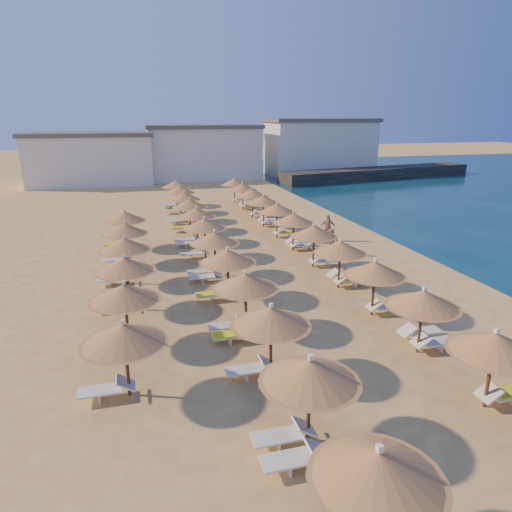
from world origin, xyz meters
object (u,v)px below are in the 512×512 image
object	(u,v)px
jetty	(378,173)
parasol_row_west	(209,231)
beachgoer_b	(331,242)
beachgoer_c	(327,228)
parasol_row_east	(303,225)

from	to	relation	value
jetty	parasol_row_west	xyz separation A→B (m)	(-29.40, -32.23, 1.39)
parasol_row_west	beachgoer_b	distance (m)	7.95
jetty	beachgoer_c	xyz separation A→B (m)	(-20.36, -28.76, 0.20)
parasol_row_west	beachgoer_c	distance (m)	9.75
beachgoer_c	beachgoer_b	distance (m)	3.50
jetty	parasol_row_west	size ratio (longest dim) A/B	0.73
parasol_row_west	beachgoer_c	world-z (taller)	parasol_row_west
jetty	parasol_row_east	size ratio (longest dim) A/B	0.73
beachgoer_b	beachgoer_c	bearing A→B (deg)	144.15
parasol_row_east	parasol_row_west	distance (m)	5.84
jetty	parasol_row_east	xyz separation A→B (m)	(-23.56, -32.23, 1.39)
jetty	parasol_row_east	world-z (taller)	parasol_row_east
parasol_row_east	beachgoer_c	world-z (taller)	parasol_row_east
jetty	parasol_row_west	bearing A→B (deg)	-142.25
parasol_row_west	beachgoer_c	size ratio (longest dim) A/B	21.66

